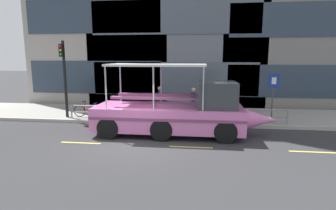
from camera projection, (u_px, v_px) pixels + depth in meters
ground_plane at (137, 142)px, 12.05m from camera, size 120.00×120.00×0.00m
sidewalk at (157, 114)px, 17.51m from camera, size 32.00×4.80×0.18m
curb_edge at (150, 123)px, 15.07m from camera, size 32.00×0.18×0.18m
lane_centreline at (134, 145)px, 11.63m from camera, size 25.80×0.12×0.01m
curb_guardrail at (174, 112)px, 15.14m from camera, size 12.14×0.09×0.78m
traffic_light_pole at (64, 72)px, 15.75m from camera, size 0.24×0.46×4.45m
parking_sign at (273, 90)px, 14.60m from camera, size 0.60×0.12×2.66m
leaned_bicycle at (88, 111)px, 16.17m from camera, size 1.74×0.46×0.96m
duck_tour_boat at (179, 112)px, 13.09m from camera, size 8.76×2.62×3.38m
pedestrian_near_bow at (226, 102)px, 15.35m from camera, size 0.31×0.45×1.71m
pedestrian_mid_left at (193, 100)px, 16.08m from camera, size 0.26×0.49×1.74m
pedestrian_mid_right at (160, 98)px, 16.66m from camera, size 0.24×0.51×1.76m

